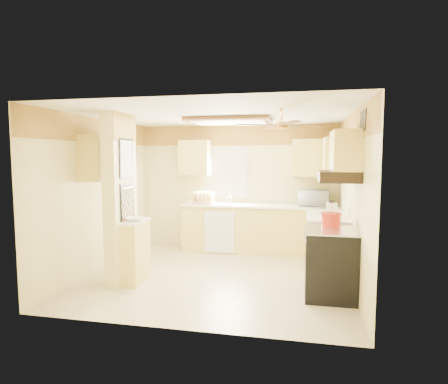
% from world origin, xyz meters
% --- Properties ---
extents(floor, '(4.00, 4.00, 0.00)m').
position_xyz_m(floor, '(0.00, 0.00, 0.00)').
color(floor, tan).
rests_on(floor, ground).
extents(ceiling, '(4.00, 4.00, 0.00)m').
position_xyz_m(ceiling, '(0.00, 0.00, 2.50)').
color(ceiling, white).
rests_on(ceiling, wall_back).
extents(wall_back, '(4.00, 0.00, 4.00)m').
position_xyz_m(wall_back, '(0.00, 1.90, 1.25)').
color(wall_back, '#E8D78D').
rests_on(wall_back, floor).
extents(wall_front, '(4.00, 0.00, 4.00)m').
position_xyz_m(wall_front, '(0.00, -1.90, 1.25)').
color(wall_front, '#E8D78D').
rests_on(wall_front, floor).
extents(wall_left, '(0.00, 3.80, 3.80)m').
position_xyz_m(wall_left, '(-2.00, 0.00, 1.25)').
color(wall_left, '#E8D78D').
rests_on(wall_left, floor).
extents(wall_right, '(0.00, 3.80, 3.80)m').
position_xyz_m(wall_right, '(2.00, 0.00, 1.25)').
color(wall_right, '#E8D78D').
rests_on(wall_right, floor).
extents(wallpaper_border, '(4.00, 0.02, 0.40)m').
position_xyz_m(wallpaper_border, '(0.00, 1.88, 2.30)').
color(wallpaper_border, gold).
rests_on(wallpaper_border, wall_back).
extents(partition_column, '(0.20, 0.70, 2.50)m').
position_xyz_m(partition_column, '(-1.35, -0.55, 1.25)').
color(partition_column, '#E8D78D').
rests_on(partition_column, floor).
extents(partition_ledge, '(0.25, 0.55, 0.90)m').
position_xyz_m(partition_ledge, '(-1.13, -0.55, 0.45)').
color(partition_ledge, '#F1D766').
rests_on(partition_ledge, floor).
extents(ledge_top, '(0.28, 0.58, 0.04)m').
position_xyz_m(ledge_top, '(-1.13, -0.55, 0.92)').
color(ledge_top, white).
rests_on(ledge_top, partition_ledge).
extents(lower_cabinets_back, '(3.00, 0.60, 0.90)m').
position_xyz_m(lower_cabinets_back, '(0.50, 1.60, 0.45)').
color(lower_cabinets_back, '#F1D766').
rests_on(lower_cabinets_back, floor).
extents(lower_cabinets_right, '(0.60, 1.40, 0.90)m').
position_xyz_m(lower_cabinets_right, '(1.70, 0.60, 0.45)').
color(lower_cabinets_right, '#F1D766').
rests_on(lower_cabinets_right, floor).
extents(countertop_back, '(3.04, 0.64, 0.04)m').
position_xyz_m(countertop_back, '(0.50, 1.59, 0.92)').
color(countertop_back, white).
rests_on(countertop_back, lower_cabinets_back).
extents(countertop_right, '(0.64, 1.44, 0.04)m').
position_xyz_m(countertop_right, '(1.69, 0.60, 0.92)').
color(countertop_right, white).
rests_on(countertop_right, lower_cabinets_right).
extents(dishwasher_panel, '(0.58, 0.02, 0.80)m').
position_xyz_m(dishwasher_panel, '(-0.25, 1.29, 0.43)').
color(dishwasher_panel, white).
rests_on(dishwasher_panel, lower_cabinets_back).
extents(window, '(0.92, 0.02, 1.02)m').
position_xyz_m(window, '(-0.25, 1.89, 1.55)').
color(window, white).
rests_on(window, wall_back).
extents(upper_cab_back_left, '(0.60, 0.35, 0.70)m').
position_xyz_m(upper_cab_back_left, '(-0.85, 1.72, 1.85)').
color(upper_cab_back_left, '#F1D766').
rests_on(upper_cab_back_left, wall_back).
extents(upper_cab_back_right, '(0.90, 0.35, 0.70)m').
position_xyz_m(upper_cab_back_right, '(1.55, 1.72, 1.85)').
color(upper_cab_back_right, '#F1D766').
rests_on(upper_cab_back_right, wall_back).
extents(upper_cab_right, '(0.35, 1.00, 0.70)m').
position_xyz_m(upper_cab_right, '(1.82, 1.25, 1.85)').
color(upper_cab_right, '#F1D766').
rests_on(upper_cab_right, wall_right).
extents(upper_cab_left_wall, '(0.35, 0.75, 0.70)m').
position_xyz_m(upper_cab_left_wall, '(-1.82, -0.25, 1.85)').
color(upper_cab_left_wall, '#F1D766').
rests_on(upper_cab_left_wall, wall_left).
extents(upper_cab_over_stove, '(0.35, 0.76, 0.52)m').
position_xyz_m(upper_cab_over_stove, '(1.82, -0.55, 1.95)').
color(upper_cab_over_stove, '#F1D766').
rests_on(upper_cab_over_stove, wall_right).
extents(stove, '(0.68, 0.77, 0.92)m').
position_xyz_m(stove, '(1.67, -0.55, 0.46)').
color(stove, black).
rests_on(stove, floor).
extents(range_hood, '(0.50, 0.76, 0.14)m').
position_xyz_m(range_hood, '(1.74, -0.55, 1.62)').
color(range_hood, black).
rests_on(range_hood, upper_cab_over_stove).
extents(poster_menu, '(0.02, 0.42, 0.57)m').
position_xyz_m(poster_menu, '(-1.24, -0.55, 1.85)').
color(poster_menu, black).
rests_on(poster_menu, partition_column).
extents(poster_nashville, '(0.02, 0.42, 0.57)m').
position_xyz_m(poster_nashville, '(-1.24, -0.55, 1.20)').
color(poster_nashville, black).
rests_on(poster_nashville, partition_column).
extents(ceiling_light_panel, '(1.35, 0.95, 0.06)m').
position_xyz_m(ceiling_light_panel, '(0.10, 0.50, 2.46)').
color(ceiling_light_panel, brown).
rests_on(ceiling_light_panel, ceiling).
extents(ceiling_fan, '(1.15, 1.15, 0.26)m').
position_xyz_m(ceiling_fan, '(1.00, -0.70, 2.29)').
color(ceiling_fan, gold).
rests_on(ceiling_fan, ceiling).
extents(vent_grate, '(0.02, 0.40, 0.25)m').
position_xyz_m(vent_grate, '(1.98, -0.90, 2.30)').
color(vent_grate, black).
rests_on(vent_grate, wall_right).
extents(microwave, '(0.62, 0.47, 0.31)m').
position_xyz_m(microwave, '(1.52, 1.64, 1.09)').
color(microwave, white).
rests_on(microwave, countertop_back).
extents(bowl, '(0.28, 0.28, 0.06)m').
position_xyz_m(bowl, '(-1.09, -0.63, 0.97)').
color(bowl, white).
rests_on(bowl, ledge_top).
extents(dutch_oven, '(0.28, 0.28, 0.19)m').
position_xyz_m(dutch_oven, '(1.69, -0.32, 1.01)').
color(dutch_oven, red).
rests_on(dutch_oven, stove).
extents(kettle, '(0.17, 0.17, 0.25)m').
position_xyz_m(kettle, '(1.75, 0.40, 1.06)').
color(kettle, silver).
rests_on(kettle, countertop_right).
extents(dish_rack, '(0.44, 0.34, 0.24)m').
position_xyz_m(dish_rack, '(-0.63, 1.56, 1.03)').
color(dish_rack, '#DABA7E').
rests_on(dish_rack, countertop_back).
extents(utensil_crock, '(0.10, 0.10, 0.20)m').
position_xyz_m(utensil_crock, '(-0.13, 1.73, 1.00)').
color(utensil_crock, white).
rests_on(utensil_crock, countertop_back).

